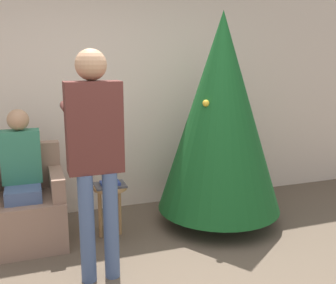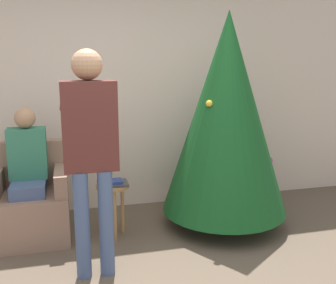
{
  "view_description": "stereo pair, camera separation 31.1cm",
  "coord_description": "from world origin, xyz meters",
  "px_view_note": "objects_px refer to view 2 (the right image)",
  "views": [
    {
      "loc": [
        -0.74,
        -2.21,
        1.75
      ],
      "look_at": [
        0.42,
        1.04,
        1.01
      ],
      "focal_mm": 42.0,
      "sensor_mm": 36.0,
      "label": 1
    },
    {
      "loc": [
        -0.45,
        -2.31,
        1.75
      ],
      "look_at": [
        0.42,
        1.04,
        1.01
      ],
      "focal_mm": 42.0,
      "sensor_mm": 36.0,
      "label": 2
    }
  ],
  "objects_px": {
    "armchair": "(31,204)",
    "person_seated": "(28,168)",
    "christmas_tree": "(226,114)",
    "side_stool": "(113,196)",
    "person_standing": "(91,142)"
  },
  "relations": [
    {
      "from": "christmas_tree",
      "to": "armchair",
      "type": "height_order",
      "value": "christmas_tree"
    },
    {
      "from": "person_standing",
      "to": "side_stool",
      "type": "height_order",
      "value": "person_standing"
    },
    {
      "from": "christmas_tree",
      "to": "side_stool",
      "type": "distance_m",
      "value": 1.4
    },
    {
      "from": "christmas_tree",
      "to": "person_seated",
      "type": "xyz_separation_m",
      "value": [
        -1.96,
        0.19,
        -0.48
      ]
    },
    {
      "from": "armchair",
      "to": "person_standing",
      "type": "relative_size",
      "value": 0.51
    },
    {
      "from": "side_stool",
      "to": "armchair",
      "type": "bearing_deg",
      "value": 165.3
    },
    {
      "from": "person_standing",
      "to": "side_stool",
      "type": "relative_size",
      "value": 3.37
    },
    {
      "from": "armchair",
      "to": "person_standing",
      "type": "bearing_deg",
      "value": -56.32
    },
    {
      "from": "christmas_tree",
      "to": "side_stool",
      "type": "bearing_deg",
      "value": 179.82
    },
    {
      "from": "armchair",
      "to": "person_seated",
      "type": "relative_size",
      "value": 0.72
    },
    {
      "from": "armchair",
      "to": "person_seated",
      "type": "distance_m",
      "value": 0.38
    },
    {
      "from": "person_seated",
      "to": "person_standing",
      "type": "height_order",
      "value": "person_standing"
    },
    {
      "from": "armchair",
      "to": "person_standing",
      "type": "height_order",
      "value": "person_standing"
    },
    {
      "from": "armchair",
      "to": "side_stool",
      "type": "distance_m",
      "value": 0.82
    },
    {
      "from": "armchair",
      "to": "person_seated",
      "type": "height_order",
      "value": "person_seated"
    }
  ]
}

